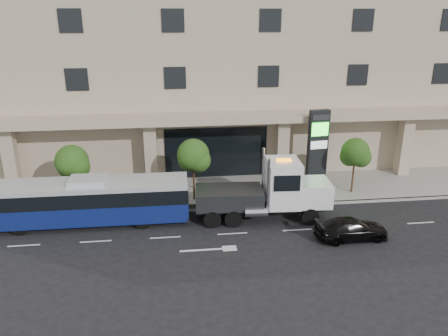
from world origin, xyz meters
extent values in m
plane|color=black|center=(0.00, 0.00, 0.00)|extent=(120.00, 120.00, 0.00)
cube|color=gray|center=(0.00, 5.00, 0.07)|extent=(120.00, 6.00, 0.15)
cube|color=gray|center=(0.00, 2.00, 0.07)|extent=(120.00, 0.30, 0.15)
cube|color=tan|center=(0.00, 15.50, 10.00)|extent=(60.00, 15.00, 20.00)
cube|color=tan|center=(0.00, 6.80, 5.20)|extent=(60.00, 2.80, 0.50)
cube|color=black|center=(0.00, 7.97, 2.15)|extent=(8.00, 0.12, 4.00)
cube|color=tan|center=(-15.00, 6.80, 2.60)|extent=(0.90, 0.90, 4.90)
cube|color=tan|center=(-5.00, 6.80, 2.60)|extent=(0.90, 0.90, 4.90)
cube|color=tan|center=(5.00, 6.80, 2.60)|extent=(0.90, 0.90, 4.90)
cube|color=tan|center=(15.00, 6.80, 2.60)|extent=(0.90, 0.90, 4.90)
cylinder|color=#422B19|center=(-10.00, 3.60, 1.55)|extent=(0.14, 0.14, 2.80)
sphere|color=#123E11|center=(-10.00, 3.60, 3.27)|extent=(2.20, 2.20, 2.20)
sphere|color=#123E11|center=(-9.65, 3.40, 2.95)|extent=(1.65, 1.65, 1.65)
sphere|color=#123E11|center=(-10.30, 3.80, 2.87)|extent=(1.54, 1.54, 1.54)
cylinder|color=#422B19|center=(-2.00, 3.60, 1.62)|extent=(0.14, 0.14, 2.94)
sphere|color=#123E11|center=(-2.00, 3.60, 3.43)|extent=(2.20, 2.20, 2.20)
sphere|color=#123E11|center=(-1.65, 3.40, 3.09)|extent=(1.65, 1.65, 1.65)
sphere|color=#123E11|center=(-2.30, 3.80, 3.01)|extent=(1.54, 1.54, 1.54)
cylinder|color=#422B19|center=(9.50, 3.60, 1.51)|extent=(0.14, 0.14, 2.73)
sphere|color=#123E11|center=(9.50, 3.60, 3.19)|extent=(2.00, 2.00, 2.00)
sphere|color=#123E11|center=(9.85, 3.40, 2.88)|extent=(1.50, 1.50, 1.50)
sphere|color=#123E11|center=(9.20, 3.80, 2.80)|extent=(1.40, 1.40, 1.40)
cylinder|color=black|center=(-12.60, -0.12, 0.50)|extent=(1.01, 0.31, 1.01)
cylinder|color=black|center=(-12.59, 1.99, 0.50)|extent=(1.01, 0.31, 1.01)
cylinder|color=black|center=(-5.36, -0.16, 0.50)|extent=(1.01, 0.31, 1.01)
cylinder|color=black|center=(-5.35, 1.96, 0.50)|extent=(1.01, 0.31, 1.01)
cube|color=navy|center=(-8.57, 0.92, 0.96)|extent=(12.08, 2.57, 1.21)
cube|color=black|center=(-8.57, 0.92, 2.01)|extent=(12.08, 2.61, 0.90)
cube|color=silver|center=(-8.57, 0.92, 2.61)|extent=(12.08, 2.57, 0.30)
cube|color=silver|center=(-8.57, 0.92, 2.92)|extent=(2.22, 1.62, 0.30)
cube|color=#2D3033|center=(-2.59, 0.89, 0.45)|extent=(0.15, 2.51, 0.30)
cube|color=#2D3033|center=(2.18, 0.34, 0.80)|extent=(8.52, 1.49, 0.40)
cube|color=white|center=(5.42, 0.15, 1.75)|extent=(2.13, 2.41, 1.50)
cube|color=silver|center=(6.41, 0.09, 1.75)|extent=(0.20, 2.00, 1.20)
cube|color=white|center=(3.43, 0.26, 2.44)|extent=(2.14, 2.61, 2.89)
cube|color=black|center=(4.37, 0.21, 2.89)|extent=(0.23, 2.20, 1.20)
cylinder|color=silver|center=(2.27, -0.77, 2.69)|extent=(0.19, 0.19, 3.39)
cylinder|color=silver|center=(2.39, 1.42, 2.69)|extent=(0.19, 0.19, 3.39)
cube|color=#2D3033|center=(0.04, 0.46, 1.55)|extent=(4.32, 2.63, 1.10)
cube|color=#2D3033|center=(-2.35, 0.60, 0.95)|extent=(1.61, 0.37, 0.22)
cube|color=#2D3033|center=(-2.95, 0.64, 0.55)|extent=(0.35, 1.81, 0.18)
cube|color=orange|center=(3.43, 0.26, 3.94)|extent=(0.92, 0.40, 0.14)
cylinder|color=black|center=(4.96, -0.87, 0.55)|extent=(1.11, 0.38, 1.10)
cylinder|color=black|center=(5.08, 1.22, 0.55)|extent=(1.11, 0.38, 1.10)
cylinder|color=black|center=(0.18, -0.59, 0.55)|extent=(1.11, 0.38, 1.10)
cylinder|color=black|center=(0.30, 1.50, 0.55)|extent=(1.11, 0.38, 1.10)
cylinder|color=black|center=(-1.12, -0.52, 0.55)|extent=(1.11, 0.38, 1.10)
cylinder|color=black|center=(-0.99, 1.57, 0.55)|extent=(1.11, 0.38, 1.10)
imported|color=black|center=(6.82, -2.90, 0.62)|extent=(4.35, 1.90, 1.25)
cube|color=black|center=(7.20, 5.04, 3.06)|extent=(1.50, 0.64, 5.83)
cube|color=#28E225|center=(7.20, 4.77, 4.62)|extent=(1.26, 0.20, 0.97)
cube|color=silver|center=(7.20, 4.77, 3.45)|extent=(1.26, 0.20, 0.58)
cube|color=#262628|center=(7.20, 4.77, 5.49)|extent=(1.26, 0.20, 0.39)
camera|label=1|loc=(-3.28, -24.61, 12.48)|focal=35.00mm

